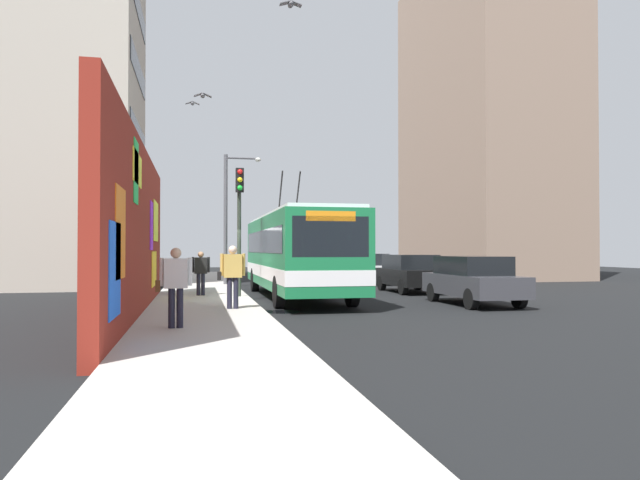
{
  "coord_description": "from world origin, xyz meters",
  "views": [
    {
      "loc": [
        -19.82,
        1.86,
        1.8
      ],
      "look_at": [
        0.05,
        -2.41,
        2.13
      ],
      "focal_mm": 32.67,
      "sensor_mm": 36.0,
      "label": 1
    }
  ],
  "objects_px": {
    "parked_car_dark_gray": "(473,279)",
    "parked_car_red": "(340,265)",
    "parked_car_black": "(411,272)",
    "traffic_light": "(239,210)",
    "pedestrian_midblock": "(200,270)",
    "pedestrian_at_curb": "(232,271)",
    "pedestrian_near_wall": "(175,281)",
    "street_lamp": "(230,209)",
    "city_bus": "(296,251)",
    "parked_car_white": "(367,268)"
  },
  "relations": [
    {
      "from": "parked_car_dark_gray",
      "to": "parked_car_white",
      "type": "height_order",
      "value": "same"
    },
    {
      "from": "parked_car_dark_gray",
      "to": "pedestrian_at_curb",
      "type": "distance_m",
      "value": 7.94
    },
    {
      "from": "pedestrian_near_wall",
      "to": "traffic_light",
      "type": "relative_size",
      "value": 0.37
    },
    {
      "from": "city_bus",
      "to": "parked_car_black",
      "type": "xyz_separation_m",
      "value": [
        1.8,
        -5.2,
        -0.9
      ]
    },
    {
      "from": "city_bus",
      "to": "pedestrian_midblock",
      "type": "bearing_deg",
      "value": 89.3
    },
    {
      "from": "parked_car_white",
      "to": "pedestrian_at_curb",
      "type": "height_order",
      "value": "pedestrian_at_curb"
    },
    {
      "from": "traffic_light",
      "to": "parked_car_white",
      "type": "bearing_deg",
      "value": -39.14
    },
    {
      "from": "parked_car_white",
      "to": "pedestrian_midblock",
      "type": "xyz_separation_m",
      "value": [
        -8.18,
        8.67,
        0.23
      ]
    },
    {
      "from": "parked_car_white",
      "to": "parked_car_black",
      "type": "bearing_deg",
      "value": 180.0
    },
    {
      "from": "parked_car_dark_gray",
      "to": "parked_car_red",
      "type": "height_order",
      "value": "same"
    },
    {
      "from": "traffic_light",
      "to": "parked_car_black",
      "type": "bearing_deg",
      "value": -70.45
    },
    {
      "from": "city_bus",
      "to": "parked_car_black",
      "type": "bearing_deg",
      "value": -70.86
    },
    {
      "from": "parked_car_dark_gray",
      "to": "pedestrian_midblock",
      "type": "bearing_deg",
      "value": 66.06
    },
    {
      "from": "parked_car_dark_gray",
      "to": "traffic_light",
      "type": "bearing_deg",
      "value": 67.78
    },
    {
      "from": "parked_car_white",
      "to": "pedestrian_near_wall",
      "type": "distance_m",
      "value": 19.31
    },
    {
      "from": "city_bus",
      "to": "parked_car_red",
      "type": "bearing_deg",
      "value": -20.28
    },
    {
      "from": "pedestrian_midblock",
      "to": "street_lamp",
      "type": "relative_size",
      "value": 0.25
    },
    {
      "from": "parked_car_dark_gray",
      "to": "city_bus",
      "type": "bearing_deg",
      "value": 53.78
    },
    {
      "from": "city_bus",
      "to": "parked_car_black",
      "type": "relative_size",
      "value": 2.83
    },
    {
      "from": "parked_car_dark_gray",
      "to": "pedestrian_near_wall",
      "type": "height_order",
      "value": "pedestrian_near_wall"
    },
    {
      "from": "traffic_light",
      "to": "street_lamp",
      "type": "bearing_deg",
      "value": -0.82
    },
    {
      "from": "city_bus",
      "to": "parked_car_white",
      "type": "xyz_separation_m",
      "value": [
        8.23,
        -5.2,
        -0.89
      ]
    },
    {
      "from": "parked_car_red",
      "to": "traffic_light",
      "type": "relative_size",
      "value": 1.0
    },
    {
      "from": "city_bus",
      "to": "parked_car_black",
      "type": "height_order",
      "value": "city_bus"
    },
    {
      "from": "parked_car_black",
      "to": "parked_car_red",
      "type": "bearing_deg",
      "value": -0.0
    },
    {
      "from": "parked_car_black",
      "to": "pedestrian_at_curb",
      "type": "distance_m",
      "value": 10.36
    },
    {
      "from": "street_lamp",
      "to": "parked_car_white",
      "type": "bearing_deg",
      "value": -78.45
    },
    {
      "from": "street_lamp",
      "to": "parked_car_red",
      "type": "bearing_deg",
      "value": -44.65
    },
    {
      "from": "parked_car_black",
      "to": "traffic_light",
      "type": "height_order",
      "value": "traffic_light"
    },
    {
      "from": "city_bus",
      "to": "traffic_light",
      "type": "xyz_separation_m",
      "value": [
        -0.81,
        2.15,
        1.44
      ]
    },
    {
      "from": "pedestrian_at_curb",
      "to": "pedestrian_near_wall",
      "type": "height_order",
      "value": "pedestrian_at_curb"
    },
    {
      "from": "parked_car_black",
      "to": "pedestrian_midblock",
      "type": "bearing_deg",
      "value": 101.48
    },
    {
      "from": "parked_car_white",
      "to": "pedestrian_at_curb",
      "type": "relative_size",
      "value": 2.61
    },
    {
      "from": "pedestrian_at_curb",
      "to": "traffic_light",
      "type": "height_order",
      "value": "traffic_light"
    },
    {
      "from": "parked_car_white",
      "to": "street_lamp",
      "type": "xyz_separation_m",
      "value": [
        -1.48,
        7.24,
        2.9
      ]
    },
    {
      "from": "pedestrian_at_curb",
      "to": "street_lamp",
      "type": "bearing_deg",
      "value": -2.95
    },
    {
      "from": "parked_car_black",
      "to": "pedestrian_at_curb",
      "type": "xyz_separation_m",
      "value": [
        -6.76,
        7.84,
        0.36
      ]
    },
    {
      "from": "city_bus",
      "to": "pedestrian_midblock",
      "type": "distance_m",
      "value": 3.54
    },
    {
      "from": "parked_car_white",
      "to": "traffic_light",
      "type": "height_order",
      "value": "traffic_light"
    },
    {
      "from": "parked_car_black",
      "to": "pedestrian_midblock",
      "type": "height_order",
      "value": "pedestrian_midblock"
    },
    {
      "from": "parked_car_dark_gray",
      "to": "parked_car_white",
      "type": "bearing_deg",
      "value": -0.0
    },
    {
      "from": "street_lamp",
      "to": "pedestrian_at_curb",
      "type": "bearing_deg",
      "value": 177.05
    },
    {
      "from": "pedestrian_midblock",
      "to": "pedestrian_near_wall",
      "type": "bearing_deg",
      "value": 176.13
    },
    {
      "from": "pedestrian_midblock",
      "to": "pedestrian_at_curb",
      "type": "relative_size",
      "value": 0.9
    },
    {
      "from": "parked_car_white",
      "to": "traffic_light",
      "type": "xyz_separation_m",
      "value": [
        -9.03,
        7.35,
        2.34
      ]
    },
    {
      "from": "city_bus",
      "to": "street_lamp",
      "type": "relative_size",
      "value": 1.85
    },
    {
      "from": "pedestrian_near_wall",
      "to": "city_bus",
      "type": "bearing_deg",
      "value": -25.03
    },
    {
      "from": "city_bus",
      "to": "pedestrian_midblock",
      "type": "xyz_separation_m",
      "value": [
        0.04,
        3.47,
        -0.67
      ]
    },
    {
      "from": "pedestrian_midblock",
      "to": "pedestrian_at_curb",
      "type": "bearing_deg",
      "value": -170.57
    },
    {
      "from": "parked_car_white",
      "to": "street_lamp",
      "type": "distance_m",
      "value": 7.94
    }
  ]
}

